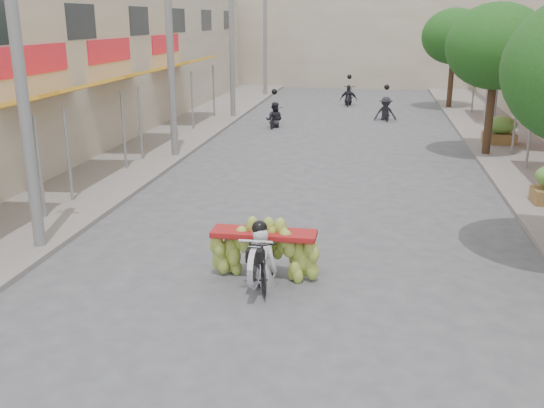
{
  "coord_description": "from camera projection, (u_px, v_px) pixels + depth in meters",
  "views": [
    {
      "loc": [
        1.43,
        -8.0,
        4.71
      ],
      "look_at": [
        -0.52,
        3.57,
        1.1
      ],
      "focal_mm": 40.0,
      "sensor_mm": 36.0,
      "label": 1
    }
  ],
  "objects": [
    {
      "name": "far_building",
      "position": [
        358.0,
        36.0,
        43.94
      ],
      "size": [
        20.0,
        6.0,
        7.0
      ],
      "primitive_type": "cube",
      "color": "#AFA18A",
      "rests_on": "ground"
    },
    {
      "name": "utility_pole_far",
      "position": [
        232.0,
        33.0,
        28.62
      ],
      "size": [
        0.6,
        0.24,
        8.0
      ],
      "color": "slate",
      "rests_on": "ground"
    },
    {
      "name": "bg_motorbike_b",
      "position": [
        386.0,
        103.0,
        28.89
      ],
      "size": [
        1.13,
        1.86,
        1.95
      ],
      "color": "black",
      "rests_on": "ground"
    },
    {
      "name": "utility_pole_mid",
      "position": [
        170.0,
        39.0,
        20.13
      ],
      "size": [
        0.6,
        0.24,
        8.0
      ],
      "color": "slate",
      "rests_on": "ground"
    },
    {
      "name": "street_tree_mid",
      "position": [
        497.0,
        47.0,
        20.37
      ],
      "size": [
        3.4,
        3.4,
        5.25
      ],
      "color": "#3A2719",
      "rests_on": "ground"
    },
    {
      "name": "bg_motorbike_c",
      "position": [
        349.0,
        91.0,
        33.96
      ],
      "size": [
        0.98,
        1.81,
        1.95
      ],
      "color": "black",
      "rests_on": "ground"
    },
    {
      "name": "sidewalk_left",
      "position": [
        161.0,
        139.0,
        24.38
      ],
      "size": [
        4.0,
        60.0,
        0.12
      ],
      "primitive_type": "cube",
      "color": "gray",
      "rests_on": "ground"
    },
    {
      "name": "produce_crate_far",
      "position": [
        500.0,
        128.0,
        23.03
      ],
      "size": [
        1.2,
        0.88,
        1.16
      ],
      "color": "brown",
      "rests_on": "ground"
    },
    {
      "name": "utility_pole_near",
      "position": [
        18.0,
        55.0,
        11.65
      ],
      "size": [
        0.6,
        0.24,
        8.0
      ],
      "color": "slate",
      "rests_on": "ground"
    },
    {
      "name": "banana_motorbike",
      "position": [
        262.0,
        246.0,
        11.07
      ],
      "size": [
        2.2,
        1.87,
        2.14
      ],
      "color": "black",
      "rests_on": "ground"
    },
    {
      "name": "utility_pole_back",
      "position": [
        265.0,
        30.0,
        37.1
      ],
      "size": [
        0.6,
        0.24,
        8.0
      ],
      "color": "slate",
      "rests_on": "ground"
    },
    {
      "name": "ground",
      "position": [
        267.0,
        343.0,
        9.15
      ],
      "size": [
        120.0,
        120.0,
        0.0
      ],
      "primitive_type": "plane",
      "color": "#525256",
      "rests_on": "ground"
    },
    {
      "name": "pedestrian",
      "position": [
        494.0,
        122.0,
        23.01
      ],
      "size": [
        0.91,
        0.72,
        1.6
      ],
      "rotation": [
        0.0,
        0.0,
        3.51
      ],
      "color": "white",
      "rests_on": "ground"
    },
    {
      "name": "bg_motorbike_a",
      "position": [
        274.0,
        110.0,
        27.11
      ],
      "size": [
        0.82,
        1.53,
        1.95
      ],
      "color": "black",
      "rests_on": "ground"
    },
    {
      "name": "sidewalk_right",
      "position": [
        526.0,
        151.0,
        22.16
      ],
      "size": [
        4.0,
        60.0,
        0.12
      ],
      "primitive_type": "cube",
      "color": "gray",
      "rests_on": "ground"
    },
    {
      "name": "street_tree_far",
      "position": [
        455.0,
        37.0,
        31.68
      ],
      "size": [
        3.4,
        3.4,
        5.25
      ],
      "color": "#3A2719",
      "rests_on": "ground"
    },
    {
      "name": "shophouse_row_left",
      "position": [
        24.0,
        64.0,
        23.35
      ],
      "size": [
        9.77,
        40.0,
        6.0
      ],
      "color": "#AFA18A",
      "rests_on": "ground"
    }
  ]
}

